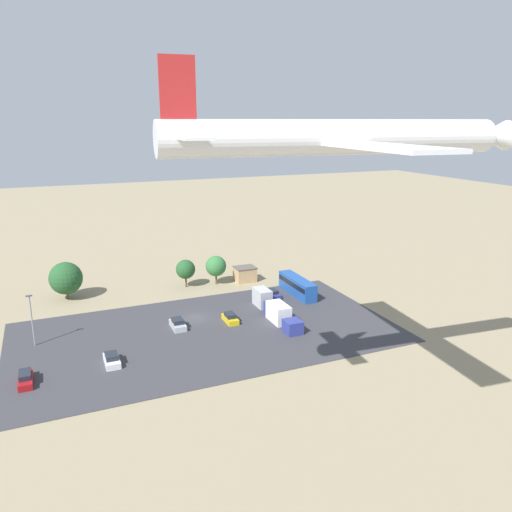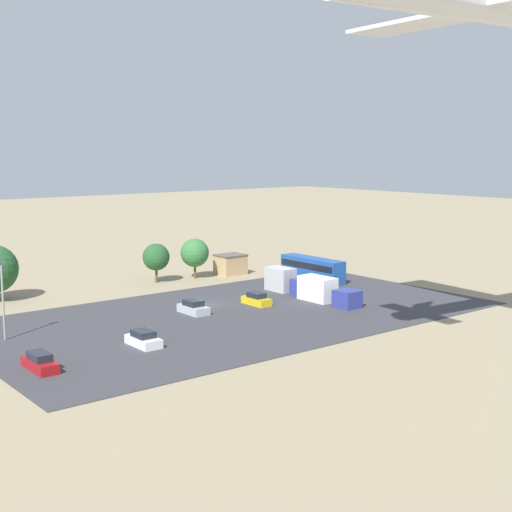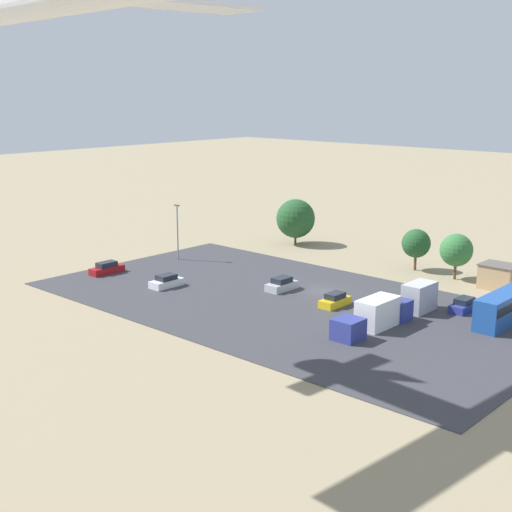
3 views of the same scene
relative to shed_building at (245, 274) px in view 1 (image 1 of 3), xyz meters
name	(u,v)px [view 1 (image 1 of 3)]	position (x,y,z in m)	size (l,w,h in m)	color
ground_plane	(196,318)	(15.31, 15.62, -1.56)	(400.00, 400.00, 0.00)	gray
parking_lot_surface	(207,332)	(15.31, 22.02, -1.52)	(59.46, 32.50, 0.08)	#38383D
shed_building	(245,274)	(0.00, 0.00, 0.00)	(4.38, 3.62, 3.10)	tan
bus	(297,286)	(-6.17, 11.75, 0.31)	(2.54, 11.22, 3.32)	#1E4C9E
parked_car_0	(273,294)	(-1.13, 11.37, -0.86)	(1.78, 4.07, 1.49)	navy
parked_car_1	(230,318)	(10.48, 19.51, -0.84)	(1.75, 4.02, 1.52)	gold
parked_car_2	(25,379)	(41.54, 28.18, -0.83)	(1.71, 4.70, 1.56)	maroon
parked_car_3	(112,360)	(30.68, 27.12, -0.84)	(1.96, 4.19, 1.53)	silver
parked_car_4	(178,324)	(19.18, 18.58, -0.82)	(1.97, 4.16, 1.59)	#ADB2B7
parked_truck_0	(282,317)	(2.94, 23.90, -0.09)	(2.58, 9.02, 3.04)	navy
parked_truck_1	(265,300)	(2.54, 15.97, -0.02)	(2.34, 7.48, 3.18)	navy
tree_near_shed	(66,278)	(34.83, -3.09, 2.56)	(6.11, 6.11, 7.17)	brown
tree_apron_mid	(186,269)	(12.34, -1.26, 2.15)	(3.88, 3.88, 5.66)	brown
tree_apron_far	(216,266)	(6.13, -0.60, 2.29)	(4.22, 4.22, 5.97)	brown
light_pole_lot_centre	(32,318)	(40.50, 16.52, 2.92)	(0.90, 0.28, 7.95)	gray
airplane	(348,137)	(9.60, 50.83, 29.47)	(37.30, 31.19, 8.49)	white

